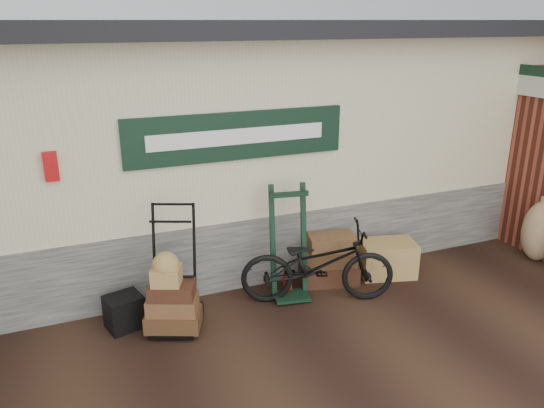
# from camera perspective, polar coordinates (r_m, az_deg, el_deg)

# --- Properties ---
(ground) EXTENTS (80.00, 80.00, 0.00)m
(ground) POSITION_cam_1_polar(r_m,az_deg,el_deg) (6.08, 2.49, -12.57)
(ground) COLOR black
(ground) RESTS_ON ground
(station_building) EXTENTS (14.40, 4.10, 3.20)m
(station_building) POSITION_cam_1_polar(r_m,az_deg,el_deg) (7.89, -5.81, 7.51)
(station_building) COLOR #4C4C47
(station_building) RESTS_ON ground
(brick_outbuilding) EXTENTS (1.71, 4.51, 2.62)m
(brick_outbuilding) POSITION_cam_1_polar(r_m,az_deg,el_deg) (9.26, 26.71, 5.32)
(brick_outbuilding) COLOR maroon
(brick_outbuilding) RESTS_ON ground
(porter_trolley) EXTENTS (0.85, 0.76, 1.40)m
(porter_trolley) POSITION_cam_1_polar(r_m,az_deg,el_deg) (5.80, -10.56, -6.71)
(porter_trolley) COLOR black
(porter_trolley) RESTS_ON ground
(green_barrow) EXTENTS (0.56, 0.50, 1.38)m
(green_barrow) POSITION_cam_1_polar(r_m,az_deg,el_deg) (6.33, 1.87, -4.17)
(green_barrow) COLOR black
(green_barrow) RESTS_ON ground
(suitcase_stack) EXTENTS (0.82, 0.63, 0.65)m
(suitcase_stack) POSITION_cam_1_polar(r_m,az_deg,el_deg) (6.83, 6.12, -5.81)
(suitcase_stack) COLOR #391B12
(suitcase_stack) RESTS_ON ground
(wicker_hamper) EXTENTS (0.80, 0.63, 0.46)m
(wicker_hamper) POSITION_cam_1_polar(r_m,az_deg,el_deg) (7.17, 12.28, -5.73)
(wicker_hamper) COLOR olive
(wicker_hamper) RESTS_ON ground
(black_trunk) EXTENTS (0.44, 0.41, 0.38)m
(black_trunk) POSITION_cam_1_polar(r_m,az_deg,el_deg) (6.11, -15.60, -11.12)
(black_trunk) COLOR black
(black_trunk) RESTS_ON ground
(bicycle) EXTENTS (1.20, 1.93, 1.06)m
(bicycle) POSITION_cam_1_polar(r_m,az_deg,el_deg) (6.29, 4.95, -6.02)
(bicycle) COLOR black
(bicycle) RESTS_ON ground
(burlap_sack_left) EXTENTS (0.59, 0.52, 0.87)m
(burlap_sack_left) POSITION_cam_1_polar(r_m,az_deg,el_deg) (8.24, 26.91, -2.59)
(burlap_sack_left) COLOR #8D6C4C
(burlap_sack_left) RESTS_ON ground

